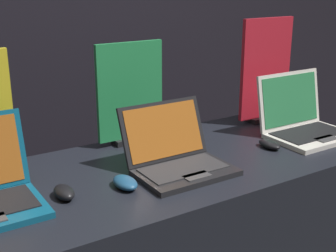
{
  "coord_description": "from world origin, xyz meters",
  "views": [
    {
      "loc": [
        -0.88,
        -1.03,
        1.54
      ],
      "look_at": [
        0.0,
        0.36,
        1.0
      ],
      "focal_mm": 50.0,
      "sensor_mm": 36.0,
      "label": 1
    }
  ],
  "objects_px": {
    "promo_stand_back": "(266,73)",
    "mouse_front": "(64,192)",
    "mouse_back": "(270,144)",
    "promo_stand_middle": "(130,96)",
    "mouse_middle": "(125,183)",
    "laptop_back": "(303,122)",
    "laptop_middle": "(177,156)"
  },
  "relations": [
    {
      "from": "mouse_back",
      "to": "promo_stand_back",
      "type": "xyz_separation_m",
      "value": [
        0.24,
        0.3,
        0.22
      ]
    },
    {
      "from": "mouse_back",
      "to": "promo_stand_middle",
      "type": "bearing_deg",
      "value": 140.51
    },
    {
      "from": "mouse_front",
      "to": "laptop_middle",
      "type": "bearing_deg",
      "value": -0.26
    },
    {
      "from": "laptop_back",
      "to": "promo_stand_back",
      "type": "distance_m",
      "value": 0.31
    },
    {
      "from": "mouse_front",
      "to": "promo_stand_back",
      "type": "distance_m",
      "value": 1.18
    },
    {
      "from": "laptop_back",
      "to": "mouse_back",
      "type": "xyz_separation_m",
      "value": [
        -0.24,
        -0.04,
        -0.05
      ]
    },
    {
      "from": "mouse_middle",
      "to": "laptop_back",
      "type": "bearing_deg",
      "value": 3.85
    },
    {
      "from": "promo_stand_back",
      "to": "mouse_back",
      "type": "bearing_deg",
      "value": -129.1
    },
    {
      "from": "mouse_back",
      "to": "mouse_front",
      "type": "bearing_deg",
      "value": 178.85
    },
    {
      "from": "laptop_middle",
      "to": "promo_stand_back",
      "type": "distance_m",
      "value": 0.77
    },
    {
      "from": "mouse_middle",
      "to": "mouse_back",
      "type": "xyz_separation_m",
      "value": [
        0.68,
        0.02,
        -0.0
      ]
    },
    {
      "from": "mouse_front",
      "to": "laptop_back",
      "type": "bearing_deg",
      "value": 1.34
    },
    {
      "from": "mouse_back",
      "to": "promo_stand_back",
      "type": "height_order",
      "value": "promo_stand_back"
    },
    {
      "from": "mouse_front",
      "to": "mouse_middle",
      "type": "xyz_separation_m",
      "value": [
        0.2,
        -0.04,
        -0.0
      ]
    },
    {
      "from": "promo_stand_back",
      "to": "laptop_back",
      "type": "bearing_deg",
      "value": -90.0
    },
    {
      "from": "laptop_middle",
      "to": "promo_stand_middle",
      "type": "distance_m",
      "value": 0.38
    },
    {
      "from": "mouse_front",
      "to": "promo_stand_middle",
      "type": "height_order",
      "value": "promo_stand_middle"
    },
    {
      "from": "promo_stand_back",
      "to": "mouse_front",
      "type": "bearing_deg",
      "value": -165.97
    },
    {
      "from": "laptop_middle",
      "to": "laptop_back",
      "type": "relative_size",
      "value": 0.94
    },
    {
      "from": "promo_stand_back",
      "to": "mouse_middle",
      "type": "bearing_deg",
      "value": -161.05
    },
    {
      "from": "mouse_back",
      "to": "laptop_back",
      "type": "bearing_deg",
      "value": 10.25
    },
    {
      "from": "promo_stand_middle",
      "to": "laptop_back",
      "type": "xyz_separation_m",
      "value": [
        0.69,
        -0.33,
        -0.14
      ]
    },
    {
      "from": "promo_stand_middle",
      "to": "mouse_back",
      "type": "xyz_separation_m",
      "value": [
        0.45,
        -0.37,
        -0.19
      ]
    },
    {
      "from": "laptop_back",
      "to": "laptop_middle",
      "type": "bearing_deg",
      "value": -177.67
    },
    {
      "from": "mouse_front",
      "to": "laptop_middle",
      "type": "height_order",
      "value": "laptop_middle"
    },
    {
      "from": "mouse_front",
      "to": "promo_stand_middle",
      "type": "bearing_deg",
      "value": 39.18
    },
    {
      "from": "mouse_front",
      "to": "laptop_middle",
      "type": "relative_size",
      "value": 0.31
    },
    {
      "from": "mouse_back",
      "to": "promo_stand_back",
      "type": "relative_size",
      "value": 0.22
    },
    {
      "from": "laptop_middle",
      "to": "mouse_back",
      "type": "xyz_separation_m",
      "value": [
        0.45,
        -0.02,
        -0.04
      ]
    },
    {
      "from": "promo_stand_back",
      "to": "laptop_middle",
      "type": "bearing_deg",
      "value": -157.76
    },
    {
      "from": "laptop_back",
      "to": "mouse_front",
      "type": "bearing_deg",
      "value": -178.66
    },
    {
      "from": "mouse_middle",
      "to": "promo_stand_back",
      "type": "bearing_deg",
      "value": 18.95
    }
  ]
}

